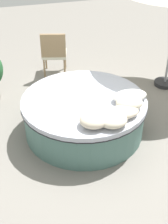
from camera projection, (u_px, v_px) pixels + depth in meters
ground_plane at (84, 130)px, 5.22m from camera, size 16.00×16.00×0.00m
round_bed at (84, 115)px, 5.04m from camera, size 2.01×2.01×0.63m
throw_pillow_0 at (94, 120)px, 4.24m from camera, size 0.40×0.38×0.18m
throw_pillow_1 at (113, 120)px, 4.25m from camera, size 0.41×0.37×0.17m
throw_pillow_2 at (123, 112)px, 4.43m from camera, size 0.49×0.32×0.14m
throw_pillow_3 at (129, 103)px, 4.59m from camera, size 0.41×0.36×0.20m
throw_pillow_4 at (130, 96)px, 4.80m from camera, size 0.56×0.33×0.15m
patio_chair at (54, 51)px, 6.60m from camera, size 0.64×0.62×0.98m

